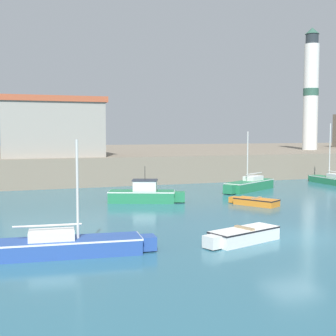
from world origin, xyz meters
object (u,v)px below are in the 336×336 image
sailboat_blue_2 (69,245)px  sailboat_green_3 (331,180)px  motorboat_green_5 (144,194)px  harbor_shed_mid_row (51,127)px  dinghy_white_1 (242,235)px  sailboat_green_6 (249,185)px  lighthouse (311,91)px  dinghy_orange_4 (255,201)px

sailboat_blue_2 → sailboat_green_3: sailboat_green_3 is taller
motorboat_green_5 → harbor_shed_mid_row: bearing=109.5°
dinghy_white_1 → sailboat_green_3: (18.63, 17.30, 0.09)m
sailboat_blue_2 → sailboat_green_6: size_ratio=1.09×
lighthouse → motorboat_green_5: bearing=-145.3°
dinghy_white_1 → sailboat_green_6: size_ratio=0.67×
sailboat_green_6 → lighthouse: (17.43, 15.72, 9.36)m
sailboat_blue_2 → lighthouse: size_ratio=0.43×
motorboat_green_5 → harbor_shed_mid_row: size_ratio=0.57×
sailboat_blue_2 → motorboat_green_5: sailboat_blue_2 is taller
sailboat_green_6 → harbor_shed_mid_row: harbor_shed_mid_row is taller
dinghy_white_1 → sailboat_green_3: size_ratio=0.67×
dinghy_white_1 → dinghy_orange_4: 10.59m
sailboat_green_3 → lighthouse: size_ratio=0.39×
sailboat_green_3 → harbor_shed_mid_row: harbor_shed_mid_row is taller
harbor_shed_mid_row → dinghy_white_1: bearing=-78.3°
sailboat_green_6 → harbor_shed_mid_row: 18.35m
dinghy_white_1 → sailboat_blue_2: 7.32m
sailboat_blue_2 → harbor_shed_mid_row: bearing=85.6°
sailboat_green_3 → harbor_shed_mid_row: 25.88m
dinghy_white_1 → sailboat_blue_2: bearing=176.7°
sailboat_green_3 → sailboat_blue_2: bearing=-146.9°
dinghy_white_1 → lighthouse: (26.66, 31.43, 9.52)m
motorboat_green_5 → harbor_shed_mid_row: (-4.72, 13.30, 4.65)m
dinghy_orange_4 → lighthouse: size_ratio=0.22×
sailboat_green_3 → dinghy_orange_4: bearing=-146.8°
lighthouse → harbor_shed_mid_row: 32.82m
sailboat_green_3 → lighthouse: lighthouse is taller
motorboat_green_5 → lighthouse: 34.47m
sailboat_blue_2 → harbor_shed_mid_row: harbor_shed_mid_row is taller
sailboat_green_3 → harbor_shed_mid_row: bearing=160.4°
motorboat_green_5 → sailboat_green_6: bearing=18.0°
sailboat_green_6 → harbor_shed_mid_row: (-14.57, 10.11, 4.73)m
dinghy_orange_4 → harbor_shed_mid_row: 20.86m
dinghy_white_1 → motorboat_green_5: size_ratio=0.75×
sailboat_green_3 → lighthouse: bearing=60.4°
lighthouse → harbor_shed_mid_row: bearing=-170.1°
sailboat_blue_2 → sailboat_green_3: (25.93, 16.88, 0.00)m
sailboat_blue_2 → harbor_shed_mid_row: size_ratio=0.70×
sailboat_blue_2 → sailboat_green_3: 30.94m
sailboat_green_3 → motorboat_green_5: 19.83m
dinghy_orange_4 → lighthouse: bearing=47.2°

